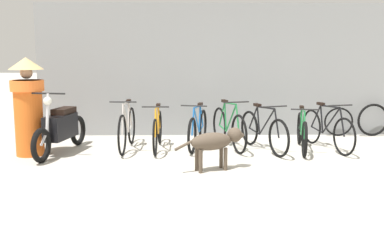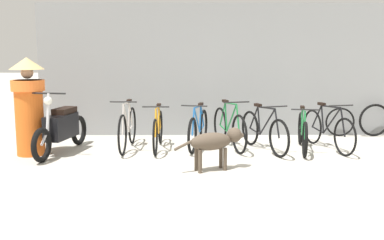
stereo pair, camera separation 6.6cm
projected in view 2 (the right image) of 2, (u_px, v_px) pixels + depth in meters
ground_plane at (241, 175)px, 6.36m from camera, size 60.00×60.00×0.00m
shop_wall_back at (224, 70)px, 9.29m from camera, size 7.63×0.20×2.70m
bicycle_0 at (128, 128)px, 8.02m from camera, size 0.46×1.68×0.90m
bicycle_1 at (158, 130)px, 8.02m from camera, size 0.46×1.66×0.82m
bicycle_2 at (198, 129)px, 8.16m from camera, size 0.51×1.64×0.82m
bicycle_3 at (229, 128)px, 8.10m from camera, size 0.55×1.64×0.89m
bicycle_4 at (264, 131)px, 7.88m from camera, size 0.64×1.62×0.84m
bicycle_5 at (303, 132)px, 7.93m from camera, size 0.47×1.68×0.79m
bicycle_6 at (328, 130)px, 7.99m from camera, size 0.54×1.67×0.85m
motorcycle at (61, 128)px, 7.71m from camera, size 0.59×1.90×1.08m
stray_dog at (215, 141)px, 6.59m from camera, size 1.06×0.52×0.62m
person_in_robes at (29, 104)px, 7.51m from camera, size 0.79×0.79×1.64m
spare_tire_left at (375, 120)px, 9.22m from camera, size 0.68×0.11×0.67m
spare_tire_right at (340, 122)px, 9.23m from camera, size 0.60×0.07×0.60m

